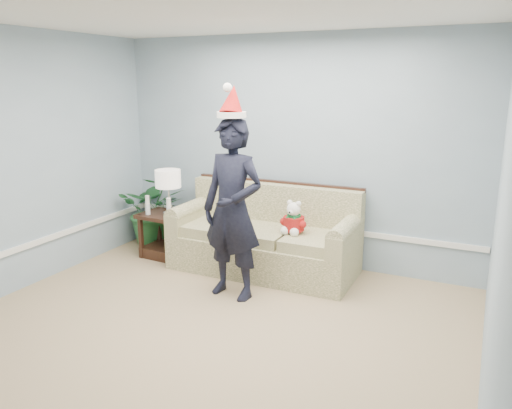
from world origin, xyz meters
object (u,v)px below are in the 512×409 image
at_px(sofa, 265,240).
at_px(teddy_bear, 294,221).
at_px(houseplant, 155,209).
at_px(side_table, 165,240).
at_px(man, 233,210).
at_px(table_lamp, 168,181).

xyz_separation_m(sofa, teddy_bear, (0.40, -0.12, 0.31)).
bearing_deg(sofa, houseplant, 173.63).
bearing_deg(sofa, side_table, -173.35).
distance_m(sofa, houseplant, 1.74).
xyz_separation_m(man, teddy_bear, (0.38, 0.70, -0.26)).
relative_size(houseplant, man, 0.53).
distance_m(table_lamp, houseplant, 0.78).
height_order(sofa, table_lamp, table_lamp).
bearing_deg(sofa, teddy_bear, -17.61).
relative_size(houseplant, teddy_bear, 2.56).
xyz_separation_m(sofa, houseplant, (-1.72, 0.19, 0.13)).
relative_size(table_lamp, man, 0.30).
height_order(table_lamp, houseplant, table_lamp).
bearing_deg(man, houseplant, 155.96).
relative_size(table_lamp, teddy_bear, 1.47).
xyz_separation_m(houseplant, teddy_bear, (2.12, -0.31, 0.18)).
xyz_separation_m(side_table, table_lamp, (0.08, -0.01, 0.77)).
distance_m(sofa, teddy_bear, 0.52).
bearing_deg(table_lamp, teddy_bear, 1.25).
bearing_deg(table_lamp, sofa, 7.41).
xyz_separation_m(sofa, side_table, (-1.32, -0.16, -0.14)).
relative_size(side_table, teddy_bear, 1.60).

